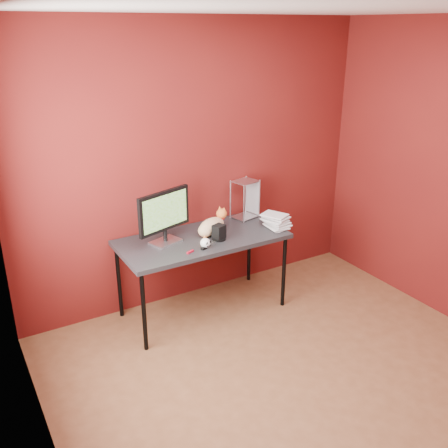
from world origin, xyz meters
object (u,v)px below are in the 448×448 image
monitor (164,215)px  book_stack (272,157)px  desk (202,242)px  speaker (219,233)px  skull_mug (205,243)px  cat (212,226)px

monitor → book_stack: (0.96, -0.19, 0.42)m
desk → speaker: size_ratio=10.86×
desk → skull_mug: bearing=-111.1°
speaker → book_stack: size_ratio=0.10×
cat → book_stack: 0.81m
skull_mug → speaker: (0.18, 0.09, 0.02)m
desk → speaker: bearing=-49.7°
desk → monitor: bearing=170.7°
speaker → monitor: bearing=138.6°
monitor → skull_mug: (0.25, -0.27, -0.22)m
monitor → cat: size_ratio=1.35×
cat → book_stack: bearing=-42.7°
speaker → book_stack: 0.81m
monitor → speaker: (0.43, -0.17, -0.20)m
monitor → book_stack: size_ratio=0.39×
desk → monitor: size_ratio=2.85×
cat → skull_mug: 0.32m
desk → skull_mug: 0.25m
skull_mug → speaker: 0.21m
cat → skull_mug: size_ratio=4.15×
desk → monitor: (-0.33, 0.05, 0.31)m
monitor → cat: bearing=-20.1°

